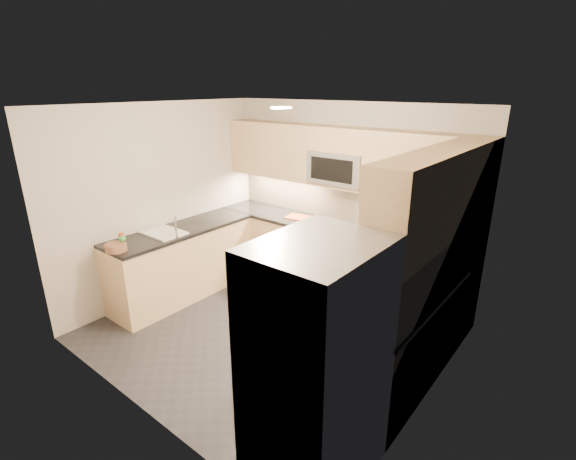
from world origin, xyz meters
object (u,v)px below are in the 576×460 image
at_px(gas_range, 331,261).
at_px(utensil_bowl, 441,247).
at_px(microwave, 340,168).
at_px(fruit_basket, 116,247).
at_px(cutting_board, 299,217).
at_px(refrigerator, 317,368).

height_order(gas_range, utensil_bowl, utensil_bowl).
relative_size(gas_range, microwave, 1.20).
bearing_deg(gas_range, fruit_basket, -123.02).
bearing_deg(microwave, cutting_board, -172.06).
xyz_separation_m(refrigerator, utensil_bowl, (-0.03, 2.38, 0.13)).
distance_m(gas_range, microwave, 1.25).
bearing_deg(microwave, utensil_bowl, -6.66).
relative_size(gas_range, fruit_basket, 3.89).
relative_size(utensil_bowl, cutting_board, 0.85).
relative_size(cutting_board, fruit_basket, 1.54).
xyz_separation_m(utensil_bowl, cutting_board, (-2.00, 0.09, -0.08)).
relative_size(utensil_bowl, fruit_basket, 1.31).
height_order(gas_range, cutting_board, cutting_board).
relative_size(gas_range, refrigerator, 0.51).
height_order(gas_range, refrigerator, refrigerator).
bearing_deg(cutting_board, microwave, 7.94).
xyz_separation_m(microwave, refrigerator, (1.45, -2.55, -0.80)).
distance_m(refrigerator, cutting_board, 3.19).
distance_m(utensil_bowl, cutting_board, 2.00).
height_order(refrigerator, cutting_board, refrigerator).
distance_m(gas_range, utensil_bowl, 1.54).
height_order(microwave, cutting_board, microwave).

